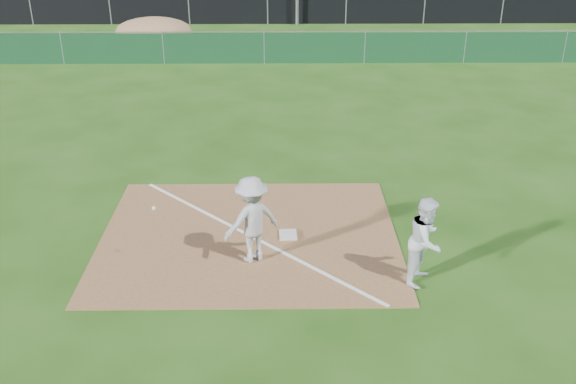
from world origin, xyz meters
name	(u,v)px	position (x,y,z in m)	size (l,w,h in m)	color
ground	(261,101)	(0.00, 10.00, 0.00)	(90.00, 90.00, 0.00)	#20490F
infield_dirt	(249,236)	(0.00, 1.00, 0.01)	(6.00, 5.00, 0.02)	brown
foul_line	(249,235)	(0.00, 1.00, 0.03)	(0.08, 7.00, 0.01)	white
green_fence	(264,48)	(0.00, 15.00, 0.60)	(44.00, 0.05, 1.20)	#0F391D
dirt_mound	(154,31)	(-5.00, 18.50, 0.58)	(3.38, 2.60, 1.17)	#936C47
black_fence	(268,6)	(0.00, 23.00, 0.90)	(46.00, 0.04, 1.80)	black
parking_lot	(269,7)	(0.00, 28.00, 0.01)	(46.00, 9.00, 0.01)	black
first_base	(288,235)	(0.79, 0.96, 0.06)	(0.35, 0.35, 0.07)	silver
play_at_first	(252,220)	(0.11, 0.08, 0.87)	(2.40, 1.11, 1.71)	silver
runner	(426,240)	(3.21, -0.64, 0.82)	(0.80, 0.62, 1.65)	white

